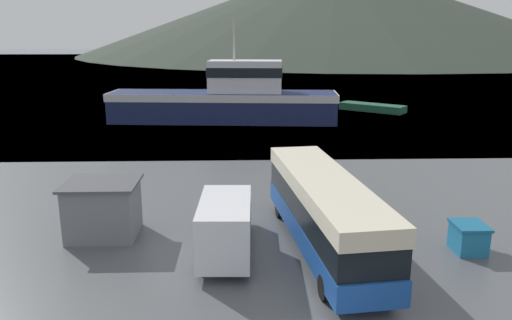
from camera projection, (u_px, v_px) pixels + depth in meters
name	position (u px, v px, depth m)	size (l,w,h in m)	color
water_surface	(250.00, 62.00, 152.34)	(240.00, 240.00, 0.00)	slate
hill_backdrop	(335.00, 8.00, 203.03)	(204.51, 204.51, 36.29)	#333D33
tour_bus	(324.00, 209.00, 20.98)	(3.82, 11.76, 3.20)	#194799
delivery_van	(226.00, 224.00, 20.69)	(2.22, 6.27, 2.52)	silver
fishing_boat	(227.00, 99.00, 51.21)	(23.55, 6.84, 10.36)	#19234C
storage_bin	(469.00, 237.00, 21.05)	(1.33, 1.54, 1.24)	teal
dock_kiosk	(103.00, 209.00, 22.55)	(3.28, 2.78, 2.55)	slate
small_boat	(372.00, 108.00, 58.40)	(7.31, 6.44, 0.83)	#1E5138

